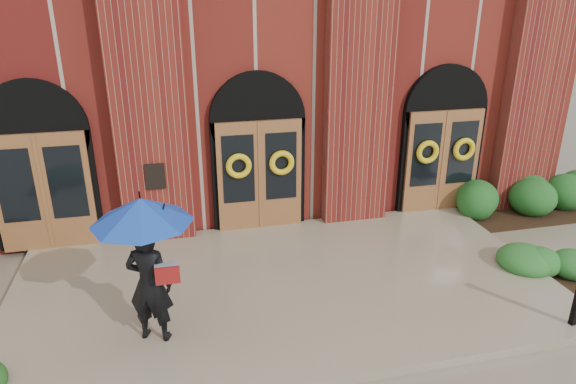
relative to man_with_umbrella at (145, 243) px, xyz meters
name	(u,v)px	position (x,y,z in m)	size (l,w,h in m)	color
ground	(288,294)	(2.37, 0.93, -1.81)	(90.00, 90.00, 0.00)	gray
landing	(286,286)	(2.37, 1.08, -1.74)	(10.00, 5.30, 0.15)	gray
church_building	(224,50)	(2.37, 9.72, 1.69)	(16.20, 12.53, 7.00)	maroon
man_with_umbrella	(145,243)	(0.00, 0.00, 0.00)	(1.93, 1.93, 2.37)	black
hedge_wall_right	(534,197)	(9.25, 3.13, -1.38)	(3.40, 1.36, 0.87)	#1D521D
hedge_front_right	(549,266)	(7.47, 0.32, -1.55)	(1.46, 1.26, 0.52)	#235F22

